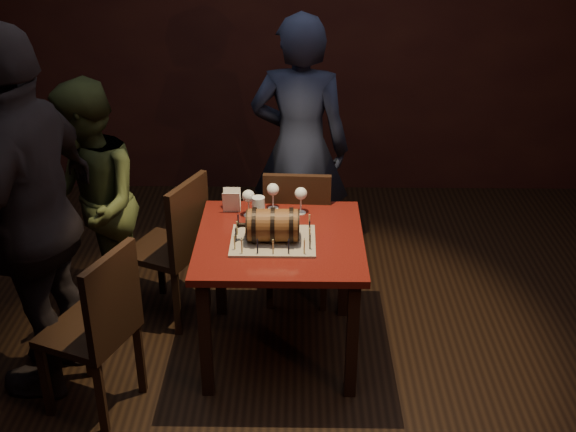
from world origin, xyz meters
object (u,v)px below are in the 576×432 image
at_px(pint_of_ale, 258,210).
at_px(person_back, 300,149).
at_px(wine_glass_mid, 273,191).
at_px(person_left_rear, 91,205).
at_px(chair_back, 298,229).
at_px(chair_left_rear, 176,242).
at_px(pub_table, 280,255).
at_px(wine_glass_right, 301,195).
at_px(wine_glass_left, 248,197).
at_px(chair_left_front, 100,324).
at_px(barrel_cake, 273,225).
at_px(person_left_front, 34,218).

xyz_separation_m(pint_of_ale, person_back, (0.23, 0.77, 0.06)).
xyz_separation_m(wine_glass_mid, person_left_rear, (-1.07, 0.03, -0.12)).
distance_m(wine_glass_mid, person_back, 0.63).
relative_size(wine_glass_mid, chair_back, 0.17).
relative_size(pint_of_ale, chair_left_rear, 0.16).
relative_size(pub_table, person_left_rear, 0.60).
relative_size(pint_of_ale, chair_back, 0.16).
height_order(wine_glass_right, person_back, person_back).
bearing_deg(wine_glass_left, chair_left_rear, 168.07).
xyz_separation_m(pint_of_ale, chair_left_front, (-0.76, -0.68, -0.30)).
relative_size(wine_glass_mid, chair_left_rear, 0.17).
xyz_separation_m(pint_of_ale, chair_left_rear, (-0.51, 0.16, -0.30)).
xyz_separation_m(pint_of_ale, person_left_rear, (-1.00, 0.19, -0.07)).
xyz_separation_m(wine_glass_mid, chair_back, (0.14, 0.18, -0.34)).
bearing_deg(chair_left_rear, barrel_cake, -33.87).
bearing_deg(pint_of_ale, person_left_rear, 169.00).
bearing_deg(wine_glass_right, wine_glass_mid, 161.56).
height_order(wine_glass_right, person_left_rear, person_left_rear).
distance_m(wine_glass_left, pint_of_ale, 0.10).
distance_m(pub_table, barrel_cake, 0.22).
bearing_deg(barrel_cake, wine_glass_left, 115.76).
height_order(wine_glass_left, person_left_rear, person_left_rear).
bearing_deg(pub_table, wine_glass_right, 68.99).
bearing_deg(wine_glass_right, barrel_cake, -113.34).
xyz_separation_m(pub_table, person_left_rear, (-1.12, 0.38, 0.11)).
xyz_separation_m(wine_glass_right, pint_of_ale, (-0.24, -0.11, -0.05)).
bearing_deg(chair_left_rear, chair_back, 13.75).
xyz_separation_m(pub_table, wine_glass_right, (0.11, 0.29, 0.23)).
xyz_separation_m(chair_left_front, person_back, (0.99, 1.45, 0.36)).
xyz_separation_m(pub_table, chair_back, (0.10, 0.53, -0.12)).
height_order(wine_glass_mid, chair_back, chair_back).
xyz_separation_m(pub_table, person_left_front, (-1.22, -0.24, 0.34)).
relative_size(chair_back, chair_left_front, 1.00).
distance_m(wine_glass_mid, person_left_rear, 1.08).
distance_m(pub_table, pint_of_ale, 0.29).
bearing_deg(wine_glass_left, chair_left_front, -133.06).
relative_size(wine_glass_mid, person_left_front, 0.08).
relative_size(chair_left_front, person_back, 0.53).
distance_m(wine_glass_right, person_left_front, 1.44).
relative_size(wine_glass_right, pint_of_ale, 1.07).
distance_m(wine_glass_right, person_left_rear, 1.24).
height_order(barrel_cake, chair_back, barrel_cake).
height_order(wine_glass_mid, pint_of_ale, wine_glass_mid).
relative_size(wine_glass_left, wine_glass_mid, 1.00).
distance_m(wine_glass_left, chair_left_rear, 0.57).
xyz_separation_m(wine_glass_left, wine_glass_right, (0.30, 0.04, 0.00)).
bearing_deg(chair_left_front, pint_of_ale, 41.83).
bearing_deg(chair_back, barrel_cake, -102.79).
bearing_deg(chair_left_front, person_left_rear, 105.47).
distance_m(wine_glass_mid, pint_of_ale, 0.18).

